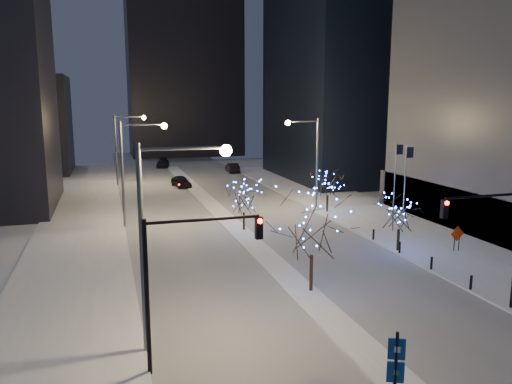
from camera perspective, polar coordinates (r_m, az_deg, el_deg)
name	(u,v)px	position (r m, az deg, el deg)	size (l,w,h in m)	color
ground	(355,343)	(26.33, 11.23, -16.54)	(160.00, 160.00, 0.00)	silver
road	(211,205)	(57.98, -5.15, -1.48)	(20.00, 130.00, 0.02)	#A7ACB6
median	(221,213)	(53.18, -4.05, -2.47)	(2.00, 80.00, 0.15)	white
east_sidewalk	(396,226)	(49.82, 15.75, -3.71)	(10.00, 90.00, 0.15)	white
west_sidewalk	(77,251)	(42.36, -19.81, -6.40)	(8.00, 90.00, 0.15)	white
filler_west_far	(12,125)	(91.87, -26.16, 6.88)	(18.00, 16.00, 16.00)	black
horizon_block	(183,59)	(114.32, -8.29, 14.81)	(24.00, 14.00, 42.00)	black
street_lamp_w_near	(164,218)	(23.35, -10.42, -2.99)	(4.40, 0.56, 10.00)	#595E66
street_lamp_w_mid	(133,159)	(47.97, -13.83, 3.65)	(4.40, 0.56, 10.00)	#595E66
street_lamp_w_far	(123,140)	(72.85, -14.93, 5.78)	(4.40, 0.56, 10.00)	#595E66
street_lamp_east	(310,151)	(55.23, 6.15, 4.68)	(3.90, 0.56, 10.00)	#595E66
traffic_signal_west	(183,267)	(21.98, -8.37, -8.50)	(5.26, 0.43, 7.00)	black
traffic_signal_east	(496,232)	(30.47, 25.71, -4.10)	(5.26, 0.43, 7.00)	black
flagpoles	(400,182)	(45.76, 16.15, 1.09)	(1.35, 2.60, 8.00)	silver
bollards	(415,255)	(39.08, 17.69, -6.86)	(0.16, 12.16, 0.90)	black
car_near	(181,181)	(70.47, -8.55, 1.20)	(1.89, 4.69, 1.60)	black
car_mid	(232,168)	(84.49, -2.71, 2.80)	(1.67, 4.79, 1.58)	black
car_far	(163,163)	(92.55, -10.58, 3.28)	(2.18, 5.36, 1.55)	black
holiday_tree_median_near	(312,225)	(30.76, 6.44, -3.81)	(5.39, 5.39, 6.47)	black
holiday_tree_median_far	(244,198)	(45.58, -1.40, -0.67)	(4.05, 4.05, 4.63)	black
holiday_tree_plaza_near	(400,213)	(40.78, 16.09, -2.30)	(4.17, 4.17, 4.64)	black
holiday_tree_plaza_far	(328,183)	(53.65, 8.20, 1.06)	(4.40, 4.40, 4.82)	black
wayfinding_sign	(396,367)	(20.09, 15.67, -18.71)	(0.61, 0.34, 3.56)	black
construction_sign	(457,236)	(42.50, 22.00, -4.69)	(1.22, 0.06, 2.01)	black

